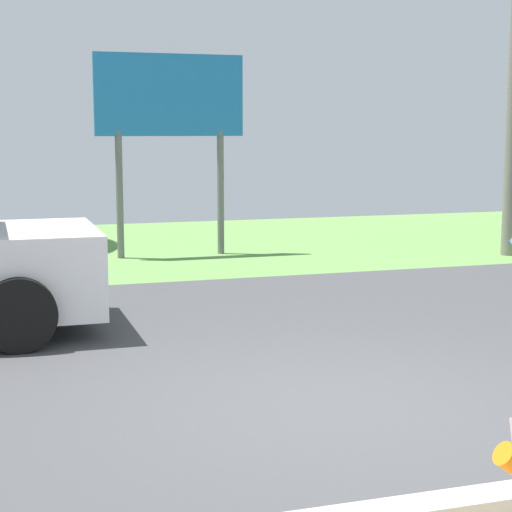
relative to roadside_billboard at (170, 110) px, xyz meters
name	(u,v)px	position (x,y,z in m)	size (l,w,h in m)	color
ground_plane	(240,331)	(-0.41, -5.63, -2.60)	(40.00, 22.00, 0.20)	#424244
roadside_billboard	(170,110)	(0.00, 0.00, 0.00)	(2.60, 0.12, 3.50)	slate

